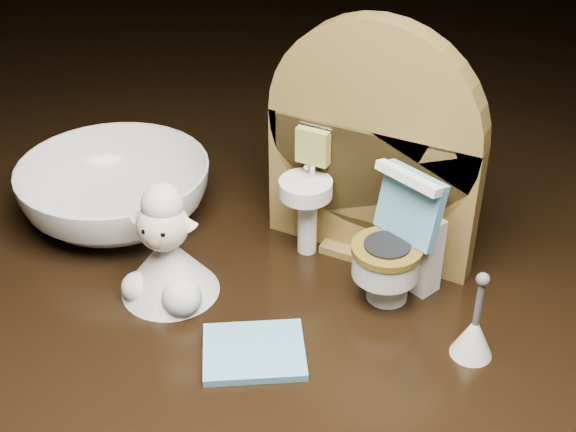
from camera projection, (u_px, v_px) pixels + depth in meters
name	position (u px, v px, depth m)	size (l,w,h in m)	color
backdrop_panel	(371.00, 158.00, 0.47)	(0.13, 0.05, 0.15)	olive
toy_toilet	(399.00, 251.00, 0.45)	(0.05, 0.06, 0.08)	white
bath_mat	(254.00, 352.00, 0.42)	(0.05, 0.04, 0.00)	#5EA2C4
toilet_brush	(474.00, 333.00, 0.42)	(0.02, 0.02, 0.05)	white
plush_lamb	(167.00, 257.00, 0.45)	(0.06, 0.06, 0.07)	silver
ceramic_bowl	(115.00, 192.00, 0.52)	(0.12, 0.12, 0.04)	white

